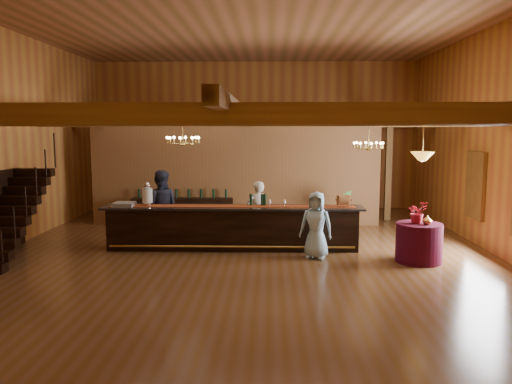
{
  "coord_description": "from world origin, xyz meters",
  "views": [
    {
      "loc": [
        0.6,
        -12.02,
        3.0
      ],
      "look_at": [
        0.25,
        0.46,
        1.42
      ],
      "focal_mm": 35.0,
      "sensor_mm": 36.0,
      "label": 1
    }
  ],
  "objects_px": {
    "tasting_bar": "(233,227)",
    "chandelier_left": "(183,140)",
    "backbar_shelf": "(183,212)",
    "floor_plant": "(341,211)",
    "round_table": "(419,243)",
    "pendant_lamp": "(422,156)",
    "staff_second": "(161,206)",
    "raffle_drum": "(344,200)",
    "bartender": "(258,212)",
    "guest": "(316,225)",
    "beverage_dispenser": "(147,194)",
    "chandelier_right": "(368,145)"
  },
  "relations": [
    {
      "from": "raffle_drum",
      "to": "chandelier_left",
      "type": "distance_m",
      "value": 4.21
    },
    {
      "from": "raffle_drum",
      "to": "staff_second",
      "type": "xyz_separation_m",
      "value": [
        -4.71,
        0.74,
        -0.3
      ]
    },
    {
      "from": "tasting_bar",
      "to": "chandelier_left",
      "type": "relative_size",
      "value": 8.14
    },
    {
      "from": "bartender",
      "to": "round_table",
      "type": "bearing_deg",
      "value": 136.67
    },
    {
      "from": "backbar_shelf",
      "to": "bartender",
      "type": "relative_size",
      "value": 1.89
    },
    {
      "from": "backbar_shelf",
      "to": "pendant_lamp",
      "type": "xyz_separation_m",
      "value": [
        6.09,
        -4.1,
        1.96
      ]
    },
    {
      "from": "chandelier_left",
      "to": "bartender",
      "type": "relative_size",
      "value": 0.49
    },
    {
      "from": "chandelier_left",
      "to": "pendant_lamp",
      "type": "height_order",
      "value": "same"
    },
    {
      "from": "tasting_bar",
      "to": "chandelier_left",
      "type": "xyz_separation_m",
      "value": [
        -1.19,
        -0.13,
        2.19
      ]
    },
    {
      "from": "backbar_shelf",
      "to": "floor_plant",
      "type": "relative_size",
      "value": 2.53
    },
    {
      "from": "floor_plant",
      "to": "staff_second",
      "type": "bearing_deg",
      "value": -162.65
    },
    {
      "from": "round_table",
      "to": "bartender",
      "type": "relative_size",
      "value": 0.62
    },
    {
      "from": "round_table",
      "to": "floor_plant",
      "type": "xyz_separation_m",
      "value": [
        -1.28,
        3.38,
        0.17
      ]
    },
    {
      "from": "beverage_dispenser",
      "to": "backbar_shelf",
      "type": "xyz_separation_m",
      "value": [
        0.36,
        2.94,
        -0.93
      ]
    },
    {
      "from": "beverage_dispenser",
      "to": "raffle_drum",
      "type": "relative_size",
      "value": 1.76
    },
    {
      "from": "beverage_dispenser",
      "to": "chandelier_right",
      "type": "relative_size",
      "value": 0.75
    },
    {
      "from": "tasting_bar",
      "to": "beverage_dispenser",
      "type": "height_order",
      "value": "beverage_dispenser"
    },
    {
      "from": "round_table",
      "to": "floor_plant",
      "type": "height_order",
      "value": "floor_plant"
    },
    {
      "from": "tasting_bar",
      "to": "staff_second",
      "type": "relative_size",
      "value": 3.37
    },
    {
      "from": "raffle_drum",
      "to": "guest",
      "type": "xyz_separation_m",
      "value": [
        -0.74,
        -0.79,
        -0.48
      ]
    },
    {
      "from": "chandelier_right",
      "to": "guest",
      "type": "xyz_separation_m",
      "value": [
        -1.57,
        -2.13,
        -1.79
      ]
    },
    {
      "from": "round_table",
      "to": "bartender",
      "type": "height_order",
      "value": "bartender"
    },
    {
      "from": "chandelier_left",
      "to": "tasting_bar",
      "type": "bearing_deg",
      "value": 6.06
    },
    {
      "from": "bartender",
      "to": "floor_plant",
      "type": "xyz_separation_m",
      "value": [
        2.41,
        1.52,
        -0.21
      ]
    },
    {
      "from": "round_table",
      "to": "beverage_dispenser",
      "type": "bearing_deg",
      "value": 169.81
    },
    {
      "from": "tasting_bar",
      "to": "backbar_shelf",
      "type": "relative_size",
      "value": 2.09
    },
    {
      "from": "tasting_bar",
      "to": "floor_plant",
      "type": "xyz_separation_m",
      "value": [
        3.03,
        2.26,
        0.06
      ]
    },
    {
      "from": "tasting_bar",
      "to": "staff_second",
      "type": "height_order",
      "value": "staff_second"
    },
    {
      "from": "chandelier_right",
      "to": "bartender",
      "type": "bearing_deg",
      "value": -169.54
    },
    {
      "from": "tasting_bar",
      "to": "bartender",
      "type": "relative_size",
      "value": 3.96
    },
    {
      "from": "chandelier_right",
      "to": "floor_plant",
      "type": "bearing_deg",
      "value": 119.97
    },
    {
      "from": "raffle_drum",
      "to": "bartender",
      "type": "relative_size",
      "value": 0.21
    },
    {
      "from": "round_table",
      "to": "chandelier_left",
      "type": "bearing_deg",
      "value": 169.81
    },
    {
      "from": "pendant_lamp",
      "to": "floor_plant",
      "type": "distance_m",
      "value": 4.03
    },
    {
      "from": "tasting_bar",
      "to": "chandelier_right",
      "type": "xyz_separation_m",
      "value": [
        3.58,
        1.29,
        2.02
      ]
    },
    {
      "from": "guest",
      "to": "staff_second",
      "type": "bearing_deg",
      "value": 177.61
    },
    {
      "from": "chandelier_left",
      "to": "guest",
      "type": "xyz_separation_m",
      "value": [
        3.2,
        -0.71,
        -1.95
      ]
    },
    {
      "from": "beverage_dispenser",
      "to": "staff_second",
      "type": "bearing_deg",
      "value": 74.62
    },
    {
      "from": "bartender",
      "to": "guest",
      "type": "height_order",
      "value": "bartender"
    },
    {
      "from": "floor_plant",
      "to": "raffle_drum",
      "type": "bearing_deg",
      "value": -96.83
    },
    {
      "from": "beverage_dispenser",
      "to": "bartender",
      "type": "height_order",
      "value": "beverage_dispenser"
    },
    {
      "from": "raffle_drum",
      "to": "chandelier_left",
      "type": "height_order",
      "value": "chandelier_left"
    },
    {
      "from": "raffle_drum",
      "to": "round_table",
      "type": "height_order",
      "value": "raffle_drum"
    },
    {
      "from": "backbar_shelf",
      "to": "chandelier_left",
      "type": "xyz_separation_m",
      "value": [
        0.59,
        -3.11,
        2.3
      ]
    },
    {
      "from": "tasting_bar",
      "to": "beverage_dispenser",
      "type": "distance_m",
      "value": 2.3
    },
    {
      "from": "tasting_bar",
      "to": "beverage_dispenser",
      "type": "xyz_separation_m",
      "value": [
        -2.14,
        0.04,
        0.82
      ]
    },
    {
      "from": "tasting_bar",
      "to": "chandelier_right",
      "type": "height_order",
      "value": "chandelier_right"
    },
    {
      "from": "chandelier_left",
      "to": "pendant_lamp",
      "type": "relative_size",
      "value": 0.89
    },
    {
      "from": "backbar_shelf",
      "to": "bartender",
      "type": "distance_m",
      "value": 3.3
    },
    {
      "from": "beverage_dispenser",
      "to": "backbar_shelf",
      "type": "height_order",
      "value": "beverage_dispenser"
    }
  ]
}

